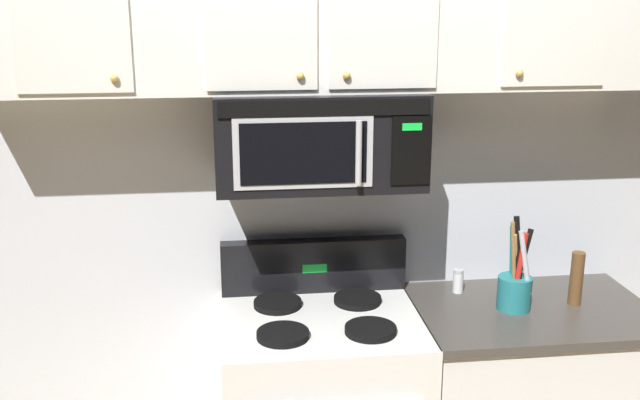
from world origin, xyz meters
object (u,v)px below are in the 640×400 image
utensil_crock_teal (515,285)px  pepper_mill (576,279)px  over_range_microwave (318,138)px  salt_shaker (458,281)px

utensil_crock_teal → pepper_mill: bearing=3.2°
over_range_microwave → utensil_crock_teal: 0.96m
pepper_mill → over_range_microwave: bearing=174.2°
over_range_microwave → salt_shaker: over_range_microwave is taller
pepper_mill → salt_shaker: bearing=157.7°
over_range_microwave → salt_shaker: size_ratio=7.74×
utensil_crock_teal → pepper_mill: (0.26, 0.01, 0.01)m
utensil_crock_teal → salt_shaker: (-0.17, 0.19, -0.05)m
salt_shaker → pepper_mill: bearing=-22.3°
over_range_microwave → salt_shaker: bearing=7.0°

